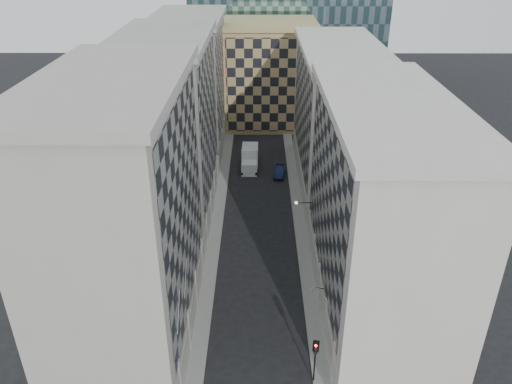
{
  "coord_description": "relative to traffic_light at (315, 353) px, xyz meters",
  "views": [
    {
      "loc": [
        -0.04,
        -24.41,
        32.87
      ],
      "look_at": [
        -0.23,
        15.38,
        12.04
      ],
      "focal_mm": 35.0,
      "sensor_mm": 36.0,
      "label": 1
    }
  ],
  "objects": [
    {
      "name": "shop_sign",
      "position": [
        0.42,
        6.87,
        0.7
      ],
      "size": [
        1.19,
        0.61,
        0.71
      ],
      "rotation": [
        0.0,
        0.0,
        -0.37
      ],
      "color": "black",
      "rests_on": "ground"
    },
    {
      "name": "bldg_left_c",
      "position": [
        -15.43,
        50.22,
        7.69
      ],
      "size": [
        10.8,
        22.8,
        21.7
      ],
      "color": "#A29B92",
      "rests_on": "ground"
    },
    {
      "name": "bldg_right_a",
      "position": [
        6.33,
        10.22,
        7.18
      ],
      "size": [
        10.8,
        26.8,
        20.7
      ],
      "color": "beige",
      "rests_on": "ground"
    },
    {
      "name": "dark_car",
      "position": [
        -1.37,
        39.09,
        -2.44
      ],
      "size": [
        1.96,
        4.4,
        1.4
      ],
      "primitive_type": "imported",
      "rotation": [
        0.0,
        0.0,
        -0.12
      ],
      "color": "#11173E",
      "rests_on": "ground"
    },
    {
      "name": "box_truck",
      "position": [
        -5.89,
        41.83,
        -1.69
      ],
      "size": [
        2.57,
        6.1,
        3.32
      ],
      "rotation": [
        0.0,
        0.0,
        -0.02
      ],
      "color": "silver",
      "rests_on": "ground"
    },
    {
      "name": "flagpoles_left",
      "position": [
        -10.45,
        1.22,
        4.86
      ],
      "size": [
        0.1,
        6.33,
        2.33
      ],
      "color": "gray",
      "rests_on": "ground"
    },
    {
      "name": "sidewalk_west",
      "position": [
        -9.8,
        25.22,
        -3.06
      ],
      "size": [
        1.5,
        100.0,
        0.15
      ],
      "primitive_type": "cube",
      "color": "gray",
      "rests_on": "ground"
    },
    {
      "name": "bldg_right_b",
      "position": [
        6.34,
        37.22,
        6.71
      ],
      "size": [
        10.8,
        28.8,
        19.7
      ],
      "color": "beige",
      "rests_on": "ground"
    },
    {
      "name": "bracket_lamp",
      "position": [
        -0.17,
        19.22,
        3.06
      ],
      "size": [
        1.98,
        0.36,
        0.36
      ],
      "color": "black",
      "rests_on": "ground"
    },
    {
      "name": "tan_block",
      "position": [
        -2.55,
        63.12,
        6.3
      ],
      "size": [
        16.8,
        14.8,
        18.8
      ],
      "color": "tan",
      "rests_on": "ground"
    },
    {
      "name": "bldg_left_a",
      "position": [
        -15.43,
        6.22,
        8.69
      ],
      "size": [
        10.8,
        22.8,
        23.7
      ],
      "color": "#A29B92",
      "rests_on": "ground"
    },
    {
      "name": "traffic_light",
      "position": [
        0.0,
        0.0,
        0.0
      ],
      "size": [
        0.52,
        0.48,
        4.17
      ],
      "rotation": [
        0.0,
        0.0,
        -0.17
      ],
      "color": "black",
      "rests_on": "sidewalk_east"
    },
    {
      "name": "bldg_left_b",
      "position": [
        -15.43,
        28.22,
        8.19
      ],
      "size": [
        10.8,
        22.8,
        22.7
      ],
      "color": "gray",
      "rests_on": "ground"
    },
    {
      "name": "sidewalk_east",
      "position": [
        0.7,
        25.22,
        -3.06
      ],
      "size": [
        1.5,
        100.0,
        0.15
      ],
      "primitive_type": "cube",
      "color": "gray",
      "rests_on": "ground"
    }
  ]
}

